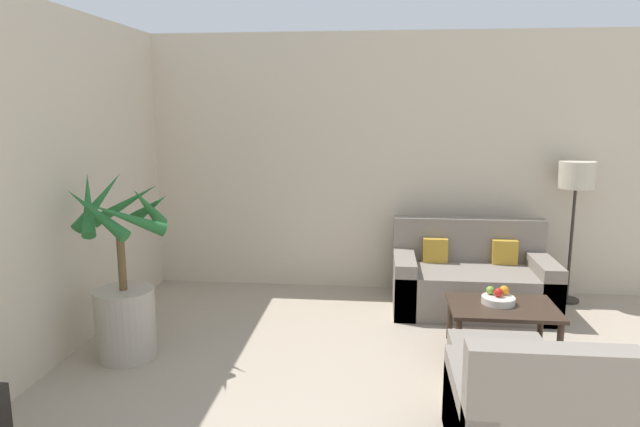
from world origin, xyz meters
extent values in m
cube|color=beige|center=(0.00, 5.96, 1.35)|extent=(8.19, 0.06, 2.70)
cylinder|color=#ADA393|center=(-2.82, 3.96, 0.27)|extent=(0.46, 0.46, 0.55)
cylinder|color=brown|center=(-2.82, 3.96, 0.79)|extent=(0.06, 0.06, 0.49)
cone|color=#23662D|center=(-2.59, 3.96, 1.20)|extent=(0.10, 0.53, 0.41)
cone|color=#23662D|center=(-2.66, 4.16, 1.16)|extent=(0.50, 0.43, 0.34)
cone|color=#23662D|center=(-2.88, 4.20, 1.18)|extent=(0.56, 0.22, 0.37)
cone|color=#23662D|center=(-3.02, 4.05, 1.23)|extent=(0.30, 0.49, 0.46)
cone|color=#23662D|center=(-3.01, 3.87, 1.24)|extent=(0.30, 0.48, 0.47)
cone|color=#23662D|center=(-2.88, 3.72, 1.20)|extent=(0.55, 0.22, 0.40)
cone|color=#23662D|center=(-2.66, 3.75, 1.16)|extent=(0.50, 0.43, 0.33)
cube|color=gray|center=(0.03, 5.31, 0.21)|extent=(1.50, 0.85, 0.41)
cube|color=gray|center=(0.03, 5.65, 0.63)|extent=(1.50, 0.16, 0.43)
cube|color=gray|center=(-0.62, 5.31, 0.27)|extent=(0.20, 0.85, 0.53)
cube|color=gray|center=(0.68, 5.31, 0.27)|extent=(0.20, 0.85, 0.53)
cube|color=gold|center=(-0.31, 5.53, 0.53)|extent=(0.24, 0.12, 0.24)
cube|color=gold|center=(0.37, 5.53, 0.53)|extent=(0.24, 0.12, 0.24)
cylinder|color=#2D2823|center=(1.04, 5.68, 0.01)|extent=(0.24, 0.24, 0.03)
cylinder|color=#2D2823|center=(1.04, 5.68, 0.59)|extent=(0.03, 0.03, 1.13)
cylinder|color=beige|center=(1.04, 5.68, 1.29)|extent=(0.34, 0.34, 0.26)
cylinder|color=#38281E|center=(-0.26, 4.07, 0.18)|extent=(0.05, 0.05, 0.37)
cylinder|color=#38281E|center=(0.49, 4.07, 0.18)|extent=(0.05, 0.05, 0.37)
cylinder|color=#38281E|center=(-0.26, 4.59, 0.18)|extent=(0.05, 0.05, 0.37)
cylinder|color=#38281E|center=(0.49, 4.59, 0.18)|extent=(0.05, 0.05, 0.37)
cube|color=#38281E|center=(0.12, 4.33, 0.38)|extent=(0.83, 0.61, 0.03)
cylinder|color=beige|center=(0.09, 4.37, 0.43)|extent=(0.26, 0.26, 0.06)
sphere|color=red|center=(0.08, 4.37, 0.49)|extent=(0.07, 0.07, 0.07)
sphere|color=olive|center=(0.03, 4.43, 0.49)|extent=(0.07, 0.07, 0.07)
sphere|color=orange|center=(0.14, 4.43, 0.49)|extent=(0.07, 0.07, 0.07)
cube|color=gray|center=(-0.05, 2.49, 0.62)|extent=(0.80, 0.16, 0.45)
cube|color=gray|center=(-0.37, 2.85, 0.25)|extent=(0.16, 0.87, 0.50)
cube|color=gray|center=(0.27, 2.85, 0.25)|extent=(0.16, 0.87, 0.50)
cube|color=gray|center=(-0.05, 3.62, 0.19)|extent=(0.63, 0.49, 0.37)
camera|label=1|loc=(-0.87, -0.08, 1.94)|focal=32.00mm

